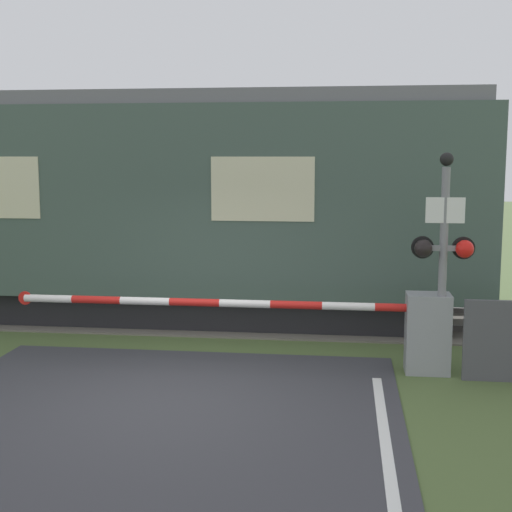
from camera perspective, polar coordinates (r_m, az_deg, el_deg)
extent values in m
plane|color=#4C6033|center=(9.15, -7.10, -11.08)|extent=(80.00, 80.00, 0.00)
cube|color=#666056|center=(13.38, -2.36, -4.80)|extent=(36.00, 3.20, 0.03)
cube|color=#595451|center=(12.67, -2.91, -5.23)|extent=(36.00, 0.08, 0.10)
cube|color=#595451|center=(14.06, -1.88, -3.90)|extent=(36.00, 0.08, 0.10)
cube|color=black|center=(14.41, -17.23, -3.07)|extent=(15.34, 2.52, 0.60)
cube|color=#42564C|center=(14.18, -17.55, 4.54)|extent=(16.68, 2.97, 3.23)
cube|color=slate|center=(14.19, -17.85, 11.53)|extent=(16.34, 2.73, 0.24)
cube|color=beige|center=(11.46, 0.52, 5.38)|extent=(1.67, 0.02, 1.03)
cube|color=gray|center=(10.16, 13.57, -6.03)|extent=(0.60, 0.44, 1.11)
cylinder|color=gray|center=(10.08, 13.63, -4.10)|extent=(0.16, 0.16, 0.18)
cylinder|color=red|center=(10.05, 11.57, -4.07)|extent=(0.73, 0.11, 0.11)
cylinder|color=white|center=(10.02, 7.40, -4.01)|extent=(0.73, 0.11, 0.11)
cylinder|color=red|center=(10.04, 3.23, -3.93)|extent=(0.73, 0.11, 0.11)
cylinder|color=white|center=(10.11, -0.89, -3.83)|extent=(0.73, 0.11, 0.11)
cylinder|color=red|center=(10.24, -4.94, -3.71)|extent=(0.73, 0.11, 0.11)
cylinder|color=white|center=(10.41, -8.87, -3.58)|extent=(0.73, 0.11, 0.11)
cylinder|color=red|center=(10.64, -12.65, -3.44)|extent=(0.73, 0.11, 0.11)
cylinder|color=white|center=(10.90, -16.25, -3.29)|extent=(0.73, 0.11, 0.11)
cylinder|color=red|center=(11.05, -17.99, -3.21)|extent=(0.20, 0.02, 0.20)
cylinder|color=gray|center=(9.88, 14.70, -1.35)|extent=(0.11, 0.11, 2.84)
cube|color=gray|center=(9.84, 14.77, 0.61)|extent=(0.66, 0.07, 0.07)
sphere|color=black|center=(9.75, 13.24, 0.60)|extent=(0.24, 0.24, 0.24)
sphere|color=red|center=(9.83, 16.36, 0.54)|extent=(0.24, 0.24, 0.24)
cylinder|color=black|center=(9.86, 13.17, 0.68)|extent=(0.30, 0.06, 0.30)
cylinder|color=black|center=(9.93, 16.26, 0.62)|extent=(0.30, 0.06, 0.30)
cube|color=white|center=(9.75, 14.91, 3.56)|extent=(0.51, 0.02, 0.34)
sphere|color=black|center=(9.76, 15.02, 7.49)|extent=(0.18, 0.18, 0.18)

